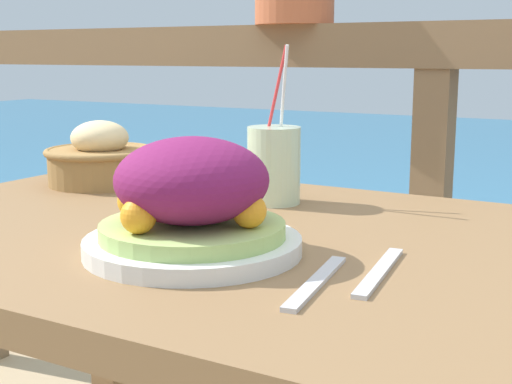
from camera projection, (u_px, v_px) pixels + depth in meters
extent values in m
cube|color=olive|center=(293.00, 254.00, 0.91)|extent=(1.29, 0.72, 0.04)
cube|color=olive|center=(110.00, 343.00, 1.52)|extent=(0.06, 0.06, 0.67)
cube|color=brown|center=(438.00, 45.00, 1.40)|extent=(2.80, 0.08, 0.09)
cube|color=brown|center=(426.00, 289.00, 1.49)|extent=(0.07, 0.07, 0.91)
cylinder|color=silver|center=(193.00, 245.00, 0.84)|extent=(0.26, 0.26, 0.02)
cylinder|color=#A8C66B|center=(193.00, 230.00, 0.83)|extent=(0.22, 0.22, 0.02)
ellipsoid|color=#72194C|center=(192.00, 180.00, 0.82)|extent=(0.18, 0.18, 0.10)
sphere|color=orange|center=(253.00, 211.00, 0.80)|extent=(0.04, 0.04, 0.04)
sphere|color=orange|center=(213.00, 193.00, 0.90)|extent=(0.04, 0.04, 0.04)
sphere|color=orange|center=(134.00, 201.00, 0.85)|extent=(0.04, 0.04, 0.04)
sphere|color=orange|center=(138.00, 216.00, 0.78)|extent=(0.04, 0.04, 0.04)
cylinder|color=beige|center=(274.00, 165.00, 1.11)|extent=(0.08, 0.08, 0.12)
cylinder|color=red|center=(271.00, 115.00, 1.11)|extent=(0.04, 0.04, 0.22)
cylinder|color=white|center=(282.00, 116.00, 1.10)|extent=(0.04, 0.04, 0.22)
cylinder|color=olive|center=(101.00, 167.00, 1.28)|extent=(0.19, 0.19, 0.06)
torus|color=olive|center=(100.00, 151.00, 1.28)|extent=(0.20, 0.20, 0.01)
ellipsoid|color=beige|center=(100.00, 138.00, 1.27)|extent=(0.10, 0.10, 0.06)
cylinder|color=#B75B38|center=(295.00, 4.00, 1.53)|extent=(0.17, 0.17, 0.08)
cube|color=silver|center=(316.00, 282.00, 0.73)|extent=(0.04, 0.18, 0.00)
cube|color=silver|center=(379.00, 272.00, 0.76)|extent=(0.04, 0.18, 0.00)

